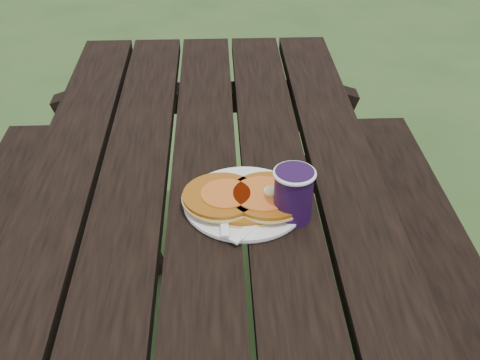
{
  "coord_description": "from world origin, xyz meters",
  "views": [
    {
      "loc": [
        0.03,
        -0.92,
        1.46
      ],
      "look_at": [
        0.07,
        0.04,
        0.8
      ],
      "focal_mm": 45.0,
      "sensor_mm": 36.0,
      "label": 1
    }
  ],
  "objects_px": {
    "picnic_table": "(210,344)",
    "plate": "(245,203)",
    "pancake_stack": "(246,198)",
    "coffee_cup": "(294,192)"
  },
  "relations": [
    {
      "from": "plate",
      "to": "coffee_cup",
      "type": "height_order",
      "value": "coffee_cup"
    },
    {
      "from": "picnic_table",
      "to": "coffee_cup",
      "type": "bearing_deg",
      "value": -6.46
    },
    {
      "from": "coffee_cup",
      "to": "picnic_table",
      "type": "bearing_deg",
      "value": 173.54
    },
    {
      "from": "plate",
      "to": "pancake_stack",
      "type": "relative_size",
      "value": 0.96
    },
    {
      "from": "picnic_table",
      "to": "coffee_cup",
      "type": "height_order",
      "value": "coffee_cup"
    },
    {
      "from": "pancake_stack",
      "to": "plate",
      "type": "bearing_deg",
      "value": 102.87
    },
    {
      "from": "picnic_table",
      "to": "plate",
      "type": "xyz_separation_m",
      "value": [
        0.08,
        0.02,
        0.39
      ]
    },
    {
      "from": "picnic_table",
      "to": "plate",
      "type": "distance_m",
      "value": 0.4
    },
    {
      "from": "coffee_cup",
      "to": "plate",
      "type": "bearing_deg",
      "value": 154.77
    },
    {
      "from": "picnic_table",
      "to": "coffee_cup",
      "type": "distance_m",
      "value": 0.47
    }
  ]
}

